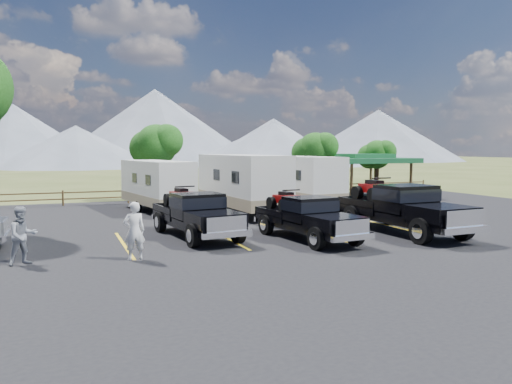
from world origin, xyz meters
name	(u,v)px	position (x,y,z in m)	size (l,w,h in m)	color
ground	(318,254)	(0.00, 0.00, 0.00)	(320.00, 320.00, 0.00)	#3E4C20
asphalt_lot	(282,239)	(0.00, 3.00, 0.02)	(44.00, 34.00, 0.04)	black
stall_lines	(272,234)	(0.00, 4.00, 0.04)	(12.12, 5.50, 0.01)	yellow
tree_ne_a	(315,150)	(8.97, 17.01, 3.48)	(3.11, 2.92, 4.76)	black
tree_ne_b	(377,155)	(14.98, 18.01, 3.13)	(2.77, 2.59, 4.27)	black
tree_north	(156,145)	(-2.03, 19.02, 3.83)	(3.46, 3.24, 5.25)	black
rail_fence	(216,192)	(2.00, 18.50, 0.61)	(36.12, 0.12, 1.00)	#4F3821
pavilion	(362,160)	(13.00, 17.00, 2.79)	(6.20, 6.20, 3.22)	#4F3821
mountain_range	(60,129)	(-7.63, 105.98, 7.87)	(209.00, 71.00, 20.00)	slate
rig_left	(195,213)	(-3.08, 4.69, 1.00)	(2.67, 6.17, 2.00)	black
rig_center	(306,216)	(0.85, 2.53, 0.95)	(2.51, 5.84, 1.89)	black
rig_right	(401,207)	(5.29, 2.39, 1.14)	(2.65, 6.95, 2.29)	black
trailer_left	(157,185)	(-3.04, 13.41, 1.55)	(3.23, 8.34, 2.88)	silver
trailer_center	(242,183)	(1.03, 10.43, 1.73)	(2.90, 9.33, 3.23)	silver
trailer_right	(299,181)	(5.47, 12.43, 1.66)	(2.67, 8.94, 3.10)	silver
person_a	(134,231)	(-5.98, 1.27, 0.98)	(0.69, 0.45, 1.89)	silver
person_b	(23,236)	(-9.27, 1.89, 0.94)	(0.88, 0.68, 1.80)	gray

